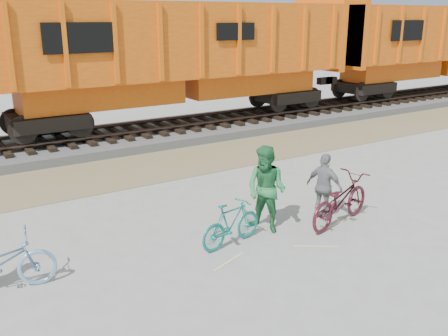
% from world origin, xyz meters
% --- Properties ---
extents(ground, '(120.00, 120.00, 0.00)m').
position_xyz_m(ground, '(0.00, 0.00, 0.00)').
color(ground, '#9E9E99').
rests_on(ground, ground).
extents(gravel_strip, '(120.00, 3.00, 0.02)m').
position_xyz_m(gravel_strip, '(0.00, 5.50, 0.01)').
color(gravel_strip, '#877A54').
rests_on(gravel_strip, ground).
extents(ballast_bed, '(120.00, 4.00, 0.30)m').
position_xyz_m(ballast_bed, '(0.00, 9.00, 0.15)').
color(ballast_bed, slate).
rests_on(ballast_bed, ground).
extents(track, '(120.00, 2.60, 0.24)m').
position_xyz_m(track, '(0.00, 9.00, 0.47)').
color(track, black).
rests_on(track, ballast_bed).
extents(hopper_car_center, '(14.00, 3.13, 4.65)m').
position_xyz_m(hopper_car_center, '(3.26, 9.00, 3.01)').
color(hopper_car_center, black).
rests_on(hopper_car_center, track).
extents(hopper_car_right, '(14.00, 3.13, 4.65)m').
position_xyz_m(hopper_car_right, '(18.26, 9.00, 3.01)').
color(hopper_car_right, black).
rests_on(hopper_car_right, track).
extents(bicycle_teal, '(1.56, 0.68, 0.91)m').
position_xyz_m(bicycle_teal, '(-0.57, -0.22, 0.45)').
color(bicycle_teal, '#0F776D').
rests_on(bicycle_teal, ground).
extents(bicycle_maroon, '(2.18, 1.19, 1.09)m').
position_xyz_m(bicycle_maroon, '(2.01, -0.61, 0.54)').
color(bicycle_maroon, '#49151F').
rests_on(bicycle_maroon, ground).
extents(person_man, '(1.00, 1.10, 1.84)m').
position_xyz_m(person_man, '(0.43, -0.02, 0.92)').
color(person_man, '#27753E').
rests_on(person_man, ground).
extents(person_woman, '(0.59, 0.95, 1.51)m').
position_xyz_m(person_woman, '(1.91, -0.21, 0.76)').
color(person_woman, gray).
rests_on(person_woman, ground).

